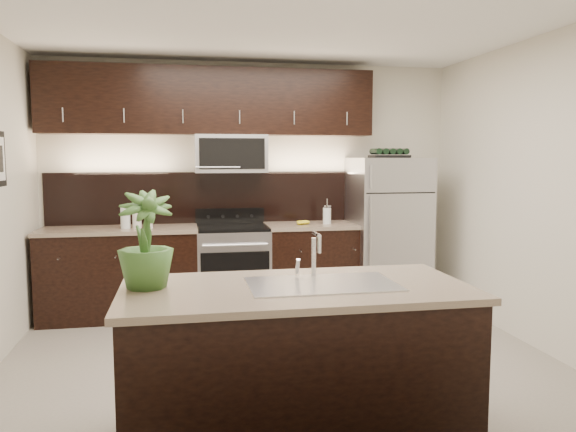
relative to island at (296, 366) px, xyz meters
name	(u,v)px	position (x,y,z in m)	size (l,w,h in m)	color
ground	(284,367)	(0.14, 1.20, -0.47)	(4.50, 4.50, 0.00)	gray
room_walls	(270,153)	(0.03, 1.16, 1.22)	(4.52, 4.02, 2.71)	beige
counter_run	(213,269)	(-0.31, 2.89, 0.00)	(3.51, 0.65, 0.94)	black
upper_fixtures	(213,112)	(-0.29, 3.04, 1.67)	(3.49, 0.40, 1.66)	black
island	(296,366)	(0.00, 0.00, 0.00)	(1.96, 0.96, 0.94)	black
sink_faucet	(322,281)	(0.15, 0.01, 0.48)	(0.84, 0.50, 0.28)	silver
refrigerator	(388,232)	(1.62, 2.83, 0.36)	(0.80, 0.72, 1.66)	#B2B2B7
wine_rack	(389,154)	(1.62, 2.83, 1.23)	(0.41, 0.25, 0.10)	black
plant	(145,240)	(-0.83, 0.11, 0.74)	(0.30, 0.30, 0.54)	#376227
canisters	(134,219)	(-1.11, 2.83, 0.56)	(0.32, 0.12, 0.22)	silver
french_press	(327,215)	(0.92, 2.84, 0.57)	(0.09, 0.09, 0.27)	silver
bananas	(299,223)	(0.60, 2.81, 0.49)	(0.16, 0.12, 0.05)	gold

